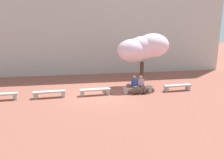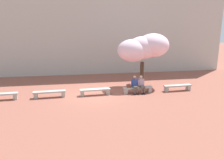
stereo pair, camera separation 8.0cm
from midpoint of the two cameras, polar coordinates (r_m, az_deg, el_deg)
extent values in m
plane|color=#8E5142|center=(15.60, -4.56, -3.93)|extent=(100.00, 100.00, 0.00)
cube|color=#B7B2A8|center=(24.12, -7.13, 14.32)|extent=(29.37, 4.00, 10.13)
cube|color=#ADA89E|center=(16.15, -27.31, -3.35)|extent=(2.18, 0.52, 0.10)
cube|color=#ADA89E|center=(16.01, -24.07, -3.99)|extent=(0.26, 0.35, 0.35)
cube|color=#ADA89E|center=(15.51, -16.18, -3.00)|extent=(2.18, 0.52, 0.10)
cube|color=#ADA89E|center=(15.66, -19.46, -3.95)|extent=(0.26, 0.35, 0.35)
cube|color=#ADA89E|center=(15.54, -12.78, -3.63)|extent=(0.26, 0.35, 0.35)
cube|color=#ADA89E|center=(15.49, -4.58, -2.52)|extent=(2.18, 0.52, 0.10)
cube|color=#ADA89E|center=(15.45, -7.91, -3.52)|extent=(0.26, 0.35, 0.35)
cube|color=#ADA89E|center=(15.70, -1.28, -3.11)|extent=(0.26, 0.35, 0.35)
cube|color=#ADA89E|center=(16.09, 6.59, -1.96)|extent=(2.18, 0.52, 0.10)
cube|color=#ADA89E|center=(15.87, 3.47, -2.95)|extent=(0.26, 0.35, 0.35)
cube|color=#ADA89E|center=(16.47, 9.56, -2.51)|extent=(0.26, 0.35, 0.35)
cube|color=#ADA89E|center=(17.24, 16.60, -1.40)|extent=(2.18, 0.52, 0.10)
cube|color=#ADA89E|center=(16.88, 13.86, -2.33)|extent=(0.26, 0.35, 0.35)
cube|color=#ADA89E|center=(17.76, 19.11, -1.91)|extent=(0.26, 0.35, 0.35)
cube|color=black|center=(15.71, 5.86, -3.73)|extent=(0.11, 0.22, 0.06)
cylinder|color=brown|center=(15.71, 5.81, -2.93)|extent=(0.10, 0.10, 0.42)
cube|color=black|center=(15.77, 6.49, -3.68)|extent=(0.11, 0.22, 0.06)
cylinder|color=brown|center=(15.76, 6.44, -2.89)|extent=(0.10, 0.10, 0.42)
cube|color=brown|center=(15.82, 5.94, -1.79)|extent=(0.29, 0.41, 0.12)
cube|color=#2D4289|center=(15.96, 5.72, -0.66)|extent=(0.35, 0.23, 0.54)
sphere|color=#A37556|center=(15.86, 5.76, 0.76)|extent=(0.21, 0.21, 0.21)
cylinder|color=#2D4289|center=(15.89, 5.02, -0.85)|extent=(0.09, 0.09, 0.50)
cylinder|color=#2D4289|center=(16.01, 6.46, -0.77)|extent=(0.09, 0.09, 0.50)
cube|color=black|center=(15.86, 7.72, -3.61)|extent=(0.12, 0.23, 0.06)
cylinder|color=brown|center=(15.85, 7.66, -2.83)|extent=(0.10, 0.10, 0.42)
cube|color=black|center=(15.93, 8.31, -3.55)|extent=(0.12, 0.23, 0.06)
cylinder|color=brown|center=(15.92, 8.25, -2.77)|extent=(0.10, 0.10, 0.42)
cube|color=brown|center=(15.97, 7.72, -1.70)|extent=(0.32, 0.43, 0.12)
cube|color=#B293A8|center=(16.10, 7.43, -0.58)|extent=(0.36, 0.26, 0.54)
sphere|color=beige|center=(16.01, 7.47, 0.83)|extent=(0.21, 0.21, 0.21)
cylinder|color=#B293A8|center=(16.01, 6.76, -0.78)|extent=(0.09, 0.09, 0.50)
cylinder|color=#B293A8|center=(16.18, 8.13, -0.68)|extent=(0.09, 0.09, 0.50)
cube|color=brown|center=(15.83, 4.21, -1.56)|extent=(0.30, 0.14, 0.22)
cube|color=#552C1C|center=(15.80, 4.22, -1.25)|extent=(0.30, 0.15, 0.04)
torus|color=#4A2718|center=(15.79, 4.22, -1.00)|extent=(0.14, 0.02, 0.14)
cylinder|color=#473323|center=(18.05, 7.62, 1.60)|extent=(0.30, 0.30, 1.96)
ellipsoid|color=#F4CCDB|center=(17.74, 7.83, 8.37)|extent=(2.40, 2.29, 1.80)
ellipsoid|color=#F4CCDB|center=(17.44, 5.17, 7.68)|extent=(2.36, 2.47, 1.77)
ellipsoid|color=#F4CCDB|center=(17.99, 10.52, 8.92)|extent=(2.50, 2.58, 1.87)
camera|label=1|loc=(0.04, -90.15, -0.03)|focal=35.00mm
camera|label=2|loc=(0.04, 89.85, 0.03)|focal=35.00mm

